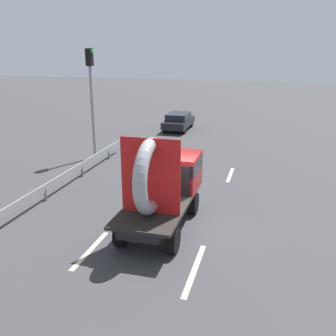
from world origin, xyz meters
TOP-DOWN VIEW (x-y plane):
  - ground_plane at (0.00, 0.00)m, footprint 120.00×120.00m
  - flatbed_truck at (-0.27, 0.14)m, footprint 2.02×4.83m
  - distant_sedan at (-3.63, 15.84)m, footprint 1.68×3.92m
  - traffic_light at (-6.36, 7.18)m, footprint 0.42×0.36m
  - guardrail at (-5.52, 2.36)m, footprint 0.10×12.78m
  - lane_dash_left_near at (-1.95, -2.44)m, footprint 0.16×2.43m
  - lane_dash_left_far at (-1.95, 5.86)m, footprint 0.16×2.37m
  - lane_dash_right_near at (1.41, -2.66)m, footprint 0.16×2.81m
  - lane_dash_right_far at (1.41, 6.11)m, footprint 0.16×2.18m

SIDE VIEW (x-z plane):
  - ground_plane at x=0.00m, z-range 0.00..0.00m
  - lane_dash_left_near at x=-1.95m, z-range 0.00..0.01m
  - lane_dash_left_far at x=-1.95m, z-range 0.00..0.01m
  - lane_dash_right_near at x=1.41m, z-range 0.00..0.01m
  - lane_dash_right_far at x=1.41m, z-range 0.00..0.01m
  - guardrail at x=-5.52m, z-range 0.17..0.88m
  - distant_sedan at x=-3.63m, z-range 0.05..1.32m
  - flatbed_truck at x=-0.27m, z-range -0.15..3.31m
  - traffic_light at x=-6.36m, z-range 0.89..6.85m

